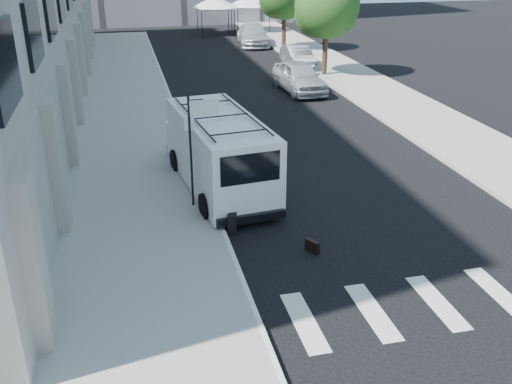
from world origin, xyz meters
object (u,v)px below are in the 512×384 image
briefcase (312,246)px  suitcase (232,223)px  parked_car_b (298,57)px  businessman (267,189)px  parked_car_a (299,77)px  parked_car_c (253,35)px  cargo_van (218,151)px

briefcase → suitcase: suitcase is taller
briefcase → parked_car_b: size_ratio=0.10×
businessman → parked_car_b: (7.36, 20.82, -0.31)m
parked_car_a → parked_car_b: parked_car_a is taller
suitcase → parked_car_a: 16.68m
parked_car_a → parked_car_c: bearing=83.4°
suitcase → parked_car_b: bearing=81.4°
cargo_van → parked_car_a: bearing=54.8°
briefcase → parked_car_a: size_ratio=0.09×
businessman → cargo_van: cargo_van is taller
businessman → parked_car_b: bearing=-115.1°
parked_car_a → businessman: bearing=-113.8°
cargo_van → parked_car_c: bearing=68.0°
parked_car_a → briefcase: bearing=-109.2°
businessman → parked_car_a: bearing=-116.4°
parked_car_c → briefcase: bearing=-94.0°
businessman → parked_car_b: 22.09m
cargo_van → briefcase: bearing=-77.8°
cargo_van → parked_car_b: cargo_van is taller
briefcase → parked_car_c: 32.58m
parked_car_c → cargo_van: bearing=-99.1°
parked_car_c → suitcase: bearing=-97.8°
businessman → cargo_van: bearing=-76.2°
briefcase → parked_car_b: (6.67, 22.96, 0.53)m
suitcase → parked_car_a: parked_car_a is taller
businessman → parked_car_a: 15.73m
parked_car_a → cargo_van: bearing=-121.7°
parked_car_a → parked_car_b: size_ratio=1.12×
suitcase → parked_car_b: 23.01m
suitcase → cargo_van: bearing=99.7°
cargo_van → parked_car_c: size_ratio=1.26×
suitcase → parked_car_c: parked_car_c is taller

